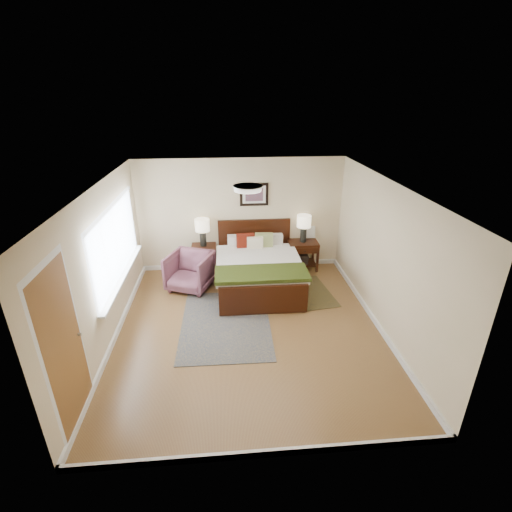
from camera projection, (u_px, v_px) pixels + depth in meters
name	position (u px, v px, depth m)	size (l,w,h in m)	color
floor	(249.00, 328.00, 6.43)	(5.00, 5.00, 0.00)	brown
back_wall	(241.00, 215.00, 8.19)	(4.50, 0.04, 2.50)	beige
front_wall	(266.00, 370.00, 3.65)	(4.50, 0.04, 2.50)	beige
left_wall	(104.00, 268.00, 5.74)	(0.04, 5.00, 2.50)	beige
right_wall	(385.00, 258.00, 6.10)	(0.04, 5.00, 2.50)	beige
ceiling	(248.00, 186.00, 5.41)	(4.50, 5.00, 0.02)	white
window	(118.00, 244.00, 6.33)	(0.11, 2.72, 1.32)	silver
door	(64.00, 349.00, 4.22)	(0.06, 1.00, 2.18)	silver
ceil_fixture	(248.00, 188.00, 5.42)	(0.44, 0.44, 0.08)	white
bed	(258.00, 264.00, 7.57)	(1.74, 2.10, 1.13)	black
wall_art	(254.00, 194.00, 8.00)	(0.62, 0.05, 0.50)	black
nightstand_left	(204.00, 251.00, 8.20)	(0.54, 0.48, 0.64)	black
nightstand_right	(302.00, 253.00, 8.43)	(0.67, 0.50, 0.66)	black
lamp_left	(202.00, 228.00, 7.99)	(0.31, 0.31, 0.61)	black
lamp_right	(304.00, 224.00, 8.16)	(0.31, 0.31, 0.61)	black
armchair	(190.00, 271.00, 7.59)	(0.82, 0.85, 0.77)	brown
rug_persian	(226.00, 323.00, 6.55)	(1.55, 2.18, 0.01)	#0B1738
rug_navy	(307.00, 292.00, 7.56)	(0.89, 1.33, 0.01)	black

